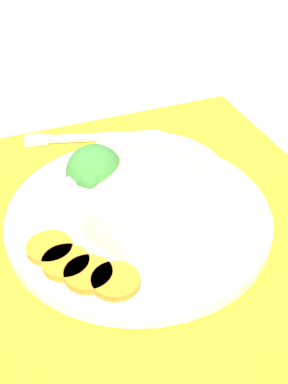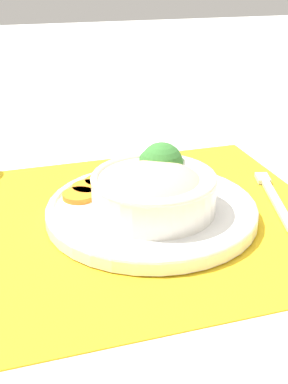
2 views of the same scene
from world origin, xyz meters
TOP-DOWN VIEW (x-y plane):
  - ground_plane at (0.00, 0.00)m, footprint 4.00×4.00m
  - placemat at (0.00, 0.00)m, footprint 0.51×0.50m
  - plate at (0.00, 0.00)m, footprint 0.29×0.29m
  - bowl at (-0.00, -0.01)m, footprint 0.17×0.17m
  - broccoli_floret at (0.03, 0.04)m, footprint 0.06×0.06m
  - carrot_slice_near at (-0.03, 0.10)m, footprint 0.05×0.05m
  - carrot_slice_middle at (-0.05, 0.09)m, footprint 0.05×0.05m
  - carrot_slice_far at (-0.08, 0.08)m, footprint 0.05×0.05m
  - carrot_slice_extra at (-0.09, 0.05)m, footprint 0.05×0.05m
  - fork at (0.19, 0.02)m, footprint 0.06×0.18m

SIDE VIEW (x-z plane):
  - ground_plane at x=0.00m, z-range 0.00..0.00m
  - placemat at x=0.00m, z-range 0.00..0.00m
  - fork at x=0.19m, z-range 0.00..0.01m
  - plate at x=0.00m, z-range 0.00..0.03m
  - carrot_slice_near at x=-0.03m, z-range 0.02..0.03m
  - carrot_slice_middle at x=-0.05m, z-range 0.02..0.03m
  - carrot_slice_far at x=-0.08m, z-range 0.02..0.03m
  - carrot_slice_extra at x=-0.09m, z-range 0.02..0.03m
  - bowl at x=0.00m, z-range 0.02..0.08m
  - broccoli_floret at x=0.03m, z-range 0.03..0.10m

